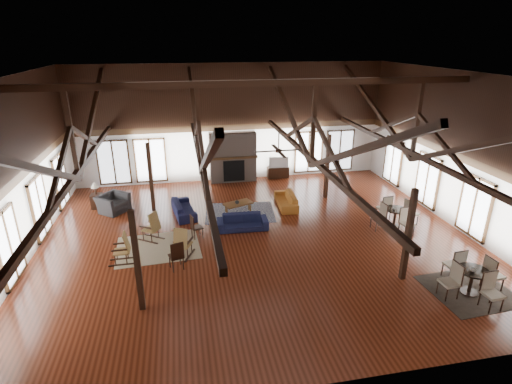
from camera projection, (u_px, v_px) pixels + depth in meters
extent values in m
plane|color=maroon|center=(257.00, 238.00, 15.20)|extent=(16.00, 16.00, 0.00)
cube|color=black|center=(258.00, 75.00, 13.02)|extent=(16.00, 14.00, 0.02)
cube|color=silver|center=(231.00, 124.00, 20.52)|extent=(16.00, 0.02, 6.00)
cube|color=silver|center=(327.00, 268.00, 7.71)|extent=(16.00, 0.02, 6.00)
cube|color=silver|center=(12.00, 177.00, 12.70)|extent=(0.02, 14.00, 6.00)
cube|color=silver|center=(459.00, 152.00, 15.52)|extent=(0.02, 14.00, 6.00)
cube|color=black|center=(258.00, 83.00, 13.11)|extent=(15.60, 0.18, 0.22)
cube|color=black|center=(78.00, 172.00, 13.04)|extent=(0.16, 13.70, 0.18)
cube|color=black|center=(71.00, 131.00, 12.55)|extent=(0.14, 0.14, 2.70)
cube|color=black|center=(92.00, 115.00, 15.79)|extent=(0.15, 7.07, 3.12)
cube|color=black|center=(37.00, 169.00, 9.39)|extent=(0.15, 7.07, 3.12)
cube|color=black|center=(201.00, 165.00, 13.74)|extent=(0.16, 13.70, 0.18)
cube|color=black|center=(199.00, 126.00, 13.25)|extent=(0.14, 0.14, 2.70)
cube|color=black|center=(194.00, 112.00, 16.50)|extent=(0.15, 7.07, 3.12)
cube|color=black|center=(207.00, 160.00, 10.10)|extent=(0.15, 7.07, 3.12)
cube|color=black|center=(312.00, 159.00, 14.45)|extent=(0.16, 13.70, 0.18)
cube|color=black|center=(314.00, 122.00, 13.96)|extent=(0.14, 0.14, 2.70)
cube|color=black|center=(287.00, 109.00, 17.20)|extent=(0.15, 7.07, 3.12)
cube|color=black|center=(355.00, 152.00, 10.80)|extent=(0.15, 7.07, 3.12)
cube|color=black|center=(412.00, 153.00, 15.15)|extent=(0.16, 13.70, 0.18)
cube|color=black|center=(418.00, 118.00, 14.66)|extent=(0.14, 0.14, 2.70)
cube|color=black|center=(374.00, 106.00, 17.91)|extent=(0.15, 7.07, 3.12)
cube|color=black|center=(485.00, 145.00, 11.51)|extent=(0.15, 7.07, 3.12)
cube|color=black|center=(137.00, 262.00, 10.74)|extent=(0.16, 0.16, 3.05)
cube|color=black|center=(408.00, 236.00, 12.15)|extent=(0.16, 0.16, 3.05)
cube|color=black|center=(151.00, 178.00, 17.15)|extent=(0.16, 0.16, 3.05)
cube|color=black|center=(327.00, 167.00, 18.56)|extent=(0.16, 0.16, 3.05)
cube|color=#726257|center=(233.00, 157.00, 20.84)|extent=(2.40, 0.62, 2.60)
cube|color=black|center=(234.00, 171.00, 20.79)|extent=(1.10, 0.06, 1.10)
cube|color=#321F0F|center=(234.00, 158.00, 20.57)|extent=(2.50, 0.20, 0.12)
cylinder|color=black|center=(279.00, 140.00, 12.90)|extent=(0.04, 0.04, 0.70)
cylinder|color=black|center=(279.00, 151.00, 13.03)|extent=(0.20, 0.20, 0.10)
cube|color=black|center=(292.00, 150.00, 13.11)|extent=(0.70, 0.12, 0.02)
cube|color=black|center=(275.00, 147.00, 13.44)|extent=(0.12, 0.70, 0.02)
cube|color=black|center=(265.00, 151.00, 12.95)|extent=(0.70, 0.12, 0.02)
cube|color=black|center=(282.00, 155.00, 12.62)|extent=(0.12, 0.70, 0.02)
imported|color=#161A3E|center=(243.00, 222.00, 15.87)|extent=(2.04, 0.87, 0.59)
imported|color=#131536|center=(184.00, 208.00, 17.15)|extent=(2.12, 1.10, 0.59)
imported|color=#AB6321|center=(286.00, 200.00, 18.02)|extent=(2.02, 0.89, 0.58)
cube|color=brown|center=(238.00, 203.00, 17.27)|extent=(1.36, 1.00, 0.06)
cube|color=brown|center=(227.00, 211.00, 17.08)|extent=(0.06, 0.06, 0.41)
cube|color=brown|center=(226.00, 207.00, 17.45)|extent=(0.06, 0.06, 0.41)
cube|color=brown|center=(251.00, 209.00, 17.26)|extent=(0.06, 0.06, 0.41)
cube|color=brown|center=(249.00, 206.00, 17.63)|extent=(0.06, 0.06, 0.41)
imported|color=#B2B2B2|center=(237.00, 202.00, 17.15)|extent=(0.24, 0.24, 0.19)
imported|color=#2B2B2D|center=(113.00, 203.00, 17.43)|extent=(1.56, 1.59, 0.78)
cube|color=black|center=(97.00, 201.00, 17.82)|extent=(0.49, 0.49, 0.65)
cylinder|color=black|center=(95.00, 190.00, 17.63)|extent=(0.08, 0.08, 0.39)
cone|color=white|center=(95.00, 185.00, 17.54)|extent=(0.35, 0.35, 0.28)
cube|color=olive|center=(150.00, 229.00, 14.96)|extent=(0.68, 0.69, 0.05)
cube|color=olive|center=(155.00, 222.00, 14.75)|extent=(0.44, 0.53, 0.73)
cube|color=black|center=(148.00, 241.00, 14.93)|extent=(0.77, 0.55, 0.05)
cube|color=black|center=(155.00, 237.00, 15.29)|extent=(0.77, 0.55, 0.05)
cube|color=olive|center=(184.00, 244.00, 13.88)|extent=(0.65, 0.64, 0.05)
cube|color=olive|center=(180.00, 239.00, 13.55)|extent=(0.53, 0.38, 0.72)
cube|color=black|center=(179.00, 254.00, 14.07)|extent=(0.41, 0.82, 0.05)
cube|color=black|center=(190.00, 255.00, 13.98)|extent=(0.41, 0.82, 0.05)
cube|color=olive|center=(121.00, 251.00, 13.45)|extent=(0.46, 0.48, 0.05)
cube|color=olive|center=(127.00, 242.00, 13.37)|extent=(0.19, 0.48, 0.70)
cube|color=black|center=(122.00, 265.00, 13.41)|extent=(0.85, 0.05, 0.05)
cube|color=black|center=(123.00, 259.00, 13.78)|extent=(0.85, 0.05, 0.05)
cube|color=black|center=(197.00, 227.00, 15.13)|extent=(0.49, 0.49, 0.05)
cube|color=black|center=(192.00, 222.00, 14.96)|extent=(0.15, 0.39, 0.52)
cylinder|color=black|center=(197.00, 232.00, 15.21)|extent=(0.03, 0.03, 0.43)
cube|color=black|center=(176.00, 256.00, 13.07)|extent=(0.55, 0.55, 0.05)
cube|color=black|center=(177.00, 251.00, 12.81)|extent=(0.43, 0.17, 0.57)
cylinder|color=black|center=(177.00, 262.00, 13.16)|extent=(0.04, 0.04, 0.47)
cylinder|color=black|center=(474.00, 271.00, 11.72)|extent=(0.90, 0.90, 0.04)
cylinder|color=black|center=(471.00, 281.00, 11.86)|extent=(0.10, 0.10, 0.74)
cylinder|color=black|center=(469.00, 292.00, 11.99)|extent=(0.54, 0.54, 0.04)
cylinder|color=black|center=(396.00, 209.00, 15.92)|extent=(0.88, 0.88, 0.04)
cylinder|color=black|center=(395.00, 218.00, 16.05)|extent=(0.10, 0.10, 0.73)
cylinder|color=black|center=(394.00, 226.00, 16.18)|extent=(0.53, 0.53, 0.04)
imported|color=#B2B2B2|center=(473.00, 270.00, 11.63)|extent=(0.17, 0.17, 0.11)
imported|color=#B2B2B2|center=(394.00, 208.00, 15.86)|extent=(0.11, 0.11, 0.09)
cube|color=black|center=(278.00, 172.00, 21.71)|extent=(1.16, 0.43, 0.58)
imported|color=#B2B2B2|center=(278.00, 162.00, 21.50)|extent=(1.05, 0.24, 0.60)
cube|color=tan|center=(158.00, 247.00, 14.54)|extent=(3.08, 2.49, 0.01)
cube|color=#171E40|center=(240.00, 212.00, 17.44)|extent=(3.17, 2.52, 0.01)
cube|color=black|center=(469.00, 290.00, 12.09)|extent=(2.53, 2.33, 0.01)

